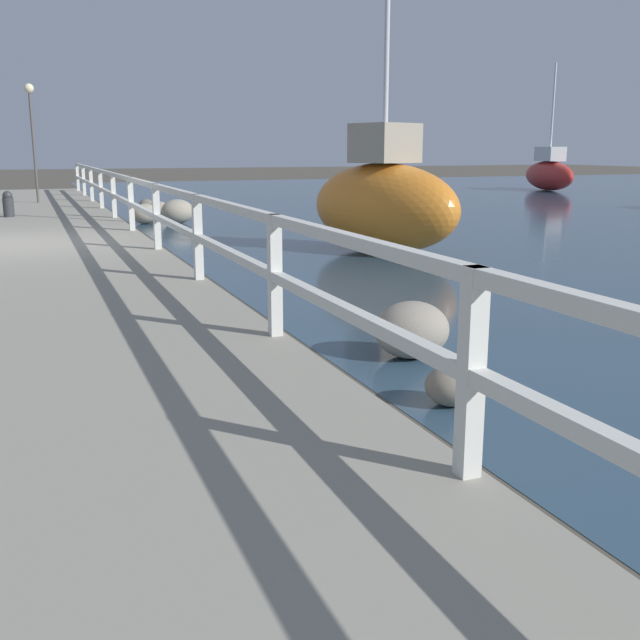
# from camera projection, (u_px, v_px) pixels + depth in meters

# --- Properties ---
(ground_plane) EXTENTS (120.00, 120.00, 0.00)m
(ground_plane) POSITION_uv_depth(u_px,v_px,m) (15.00, 262.00, 12.25)
(ground_plane) COLOR #4C473D
(dock_walkway) EXTENTS (4.40, 36.00, 0.29)m
(dock_walkway) POSITION_uv_depth(u_px,v_px,m) (14.00, 253.00, 12.22)
(dock_walkway) COLOR gray
(dock_walkway) RESTS_ON ground
(railing) EXTENTS (0.10, 32.50, 1.01)m
(railing) POSITION_uv_depth(u_px,v_px,m) (142.00, 199.00, 12.78)
(railing) COLOR silver
(railing) RESTS_ON dock_walkway
(boulder_water_edge) EXTENTS (0.67, 0.61, 0.51)m
(boulder_water_edge) POSITION_uv_depth(u_px,v_px,m) (412.00, 330.00, 6.57)
(boulder_water_edge) COLOR gray
(boulder_water_edge) RESTS_ON ground
(boulder_near_dock) EXTENTS (0.41, 0.37, 0.31)m
(boulder_near_dock) POSITION_uv_depth(u_px,v_px,m) (146.00, 204.00, 22.96)
(boulder_near_dock) COLOR #666056
(boulder_near_dock) RESTS_ON ground
(boulder_downstream) EXTENTS (0.66, 0.60, 0.50)m
(boulder_downstream) POSITION_uv_depth(u_px,v_px,m) (145.00, 214.00, 18.37)
(boulder_downstream) COLOR gray
(boulder_downstream) RESTS_ON ground
(boulder_far_strip) EXTENTS (0.40, 0.36, 0.30)m
(boulder_far_strip) POSITION_uv_depth(u_px,v_px,m) (452.00, 385.00, 5.36)
(boulder_far_strip) COLOR slate
(boulder_far_strip) RESTS_ON ground
(boulder_upstream) EXTENTS (0.53, 0.48, 0.40)m
(boulder_upstream) POSITION_uv_depth(u_px,v_px,m) (159.00, 208.00, 20.63)
(boulder_upstream) COLOR gray
(boulder_upstream) RESTS_ON ground
(boulder_mid_strip) EXTENTS (0.80, 0.72, 0.60)m
(boulder_mid_strip) POSITION_uv_depth(u_px,v_px,m) (177.00, 211.00, 18.41)
(boulder_mid_strip) COLOR gray
(boulder_mid_strip) RESTS_ON ground
(mooring_bollard) EXTENTS (0.24, 0.24, 0.59)m
(mooring_bollard) POSITION_uv_depth(u_px,v_px,m) (8.00, 204.00, 17.02)
(mooring_bollard) COLOR #333338
(mooring_bollard) RESTS_ON dock_walkway
(dock_lamp) EXTENTS (0.27, 0.27, 3.30)m
(dock_lamp) POSITION_uv_depth(u_px,v_px,m) (31.00, 115.00, 21.07)
(dock_lamp) COLOR #514C47
(dock_lamp) RESTS_ON dock_walkway
(sailboat_orange) EXTENTS (2.44, 3.53, 6.24)m
(sailboat_orange) POSITION_uv_depth(u_px,v_px,m) (384.00, 202.00, 13.24)
(sailboat_orange) COLOR orange
(sailboat_orange) RESTS_ON water_surface
(sailboat_red) EXTENTS (2.09, 4.59, 5.41)m
(sailboat_red) POSITION_uv_depth(u_px,v_px,m) (549.00, 173.00, 33.04)
(sailboat_red) COLOR red
(sailboat_red) RESTS_ON water_surface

